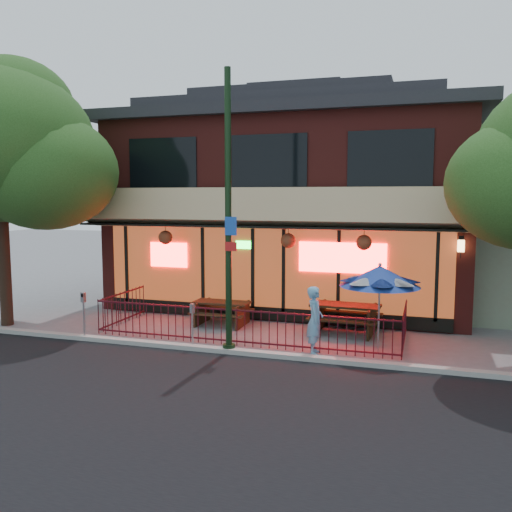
{
  "coord_description": "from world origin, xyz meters",
  "views": [
    {
      "loc": [
        4.65,
        -12.93,
        3.94
      ],
      "look_at": [
        -0.04,
        2.0,
        2.19
      ],
      "focal_mm": 38.0,
      "sensor_mm": 36.0,
      "label": 1
    }
  ],
  "objects_px": {
    "pedestrian": "(315,320)",
    "parking_meter_far": "(84,308)",
    "picnic_table_left": "(222,309)",
    "parking_meter_near": "(192,318)",
    "picnic_table_right": "(345,314)",
    "street_light": "(228,228)",
    "patio_umbrella": "(380,276)",
    "street_tree_left": "(1,137)"
  },
  "relations": [
    {
      "from": "patio_umbrella",
      "to": "pedestrian",
      "type": "distance_m",
      "value": 1.95
    },
    {
      "from": "picnic_table_left",
      "to": "patio_umbrella",
      "type": "xyz_separation_m",
      "value": [
        4.81,
        -1.55,
        1.47
      ]
    },
    {
      "from": "pedestrian",
      "to": "parking_meter_far",
      "type": "distance_m",
      "value": 6.32
    },
    {
      "from": "pedestrian",
      "to": "parking_meter_near",
      "type": "bearing_deg",
      "value": 90.27
    },
    {
      "from": "patio_umbrella",
      "to": "parking_meter_near",
      "type": "relative_size",
      "value": 1.94
    },
    {
      "from": "street_light",
      "to": "parking_meter_near",
      "type": "relative_size",
      "value": 5.95
    },
    {
      "from": "parking_meter_near",
      "to": "picnic_table_right",
      "type": "bearing_deg",
      "value": 38.45
    },
    {
      "from": "patio_umbrella",
      "to": "parking_meter_near",
      "type": "xyz_separation_m",
      "value": [
        -4.6,
        -1.1,
        -1.15
      ]
    },
    {
      "from": "picnic_table_right",
      "to": "street_tree_left",
      "type": "bearing_deg",
      "value": -168.59
    },
    {
      "from": "street_light",
      "to": "picnic_table_right",
      "type": "bearing_deg",
      "value": 47.99
    },
    {
      "from": "picnic_table_left",
      "to": "pedestrian",
      "type": "bearing_deg",
      "value": -33.1
    },
    {
      "from": "parking_meter_near",
      "to": "parking_meter_far",
      "type": "distance_m",
      "value": 3.2
    },
    {
      "from": "picnic_table_left",
      "to": "parking_meter_near",
      "type": "bearing_deg",
      "value": -85.57
    },
    {
      "from": "patio_umbrella",
      "to": "pedestrian",
      "type": "relative_size",
      "value": 1.34
    },
    {
      "from": "parking_meter_far",
      "to": "parking_meter_near",
      "type": "bearing_deg",
      "value": 1.43
    },
    {
      "from": "picnic_table_right",
      "to": "patio_umbrella",
      "type": "height_order",
      "value": "patio_umbrella"
    },
    {
      "from": "street_tree_left",
      "to": "street_light",
      "type": "bearing_deg",
      "value": -6.04
    },
    {
      "from": "picnic_table_left",
      "to": "parking_meter_far",
      "type": "distance_m",
      "value": 4.07
    },
    {
      "from": "parking_meter_near",
      "to": "pedestrian",
      "type": "bearing_deg",
      "value": 9.18
    },
    {
      "from": "picnic_table_right",
      "to": "parking_meter_near",
      "type": "relative_size",
      "value": 1.73
    },
    {
      "from": "street_light",
      "to": "pedestrian",
      "type": "xyz_separation_m",
      "value": [
        2.09,
        0.5,
        -2.3
      ]
    },
    {
      "from": "street_light",
      "to": "street_tree_left",
      "type": "height_order",
      "value": "street_tree_left"
    },
    {
      "from": "parking_meter_far",
      "to": "picnic_table_left",
      "type": "bearing_deg",
      "value": 42.39
    },
    {
      "from": "pedestrian",
      "to": "parking_meter_far",
      "type": "xyz_separation_m",
      "value": [
        -6.3,
        -0.58,
        0.04
      ]
    },
    {
      "from": "street_tree_left",
      "to": "picnic_table_right",
      "type": "height_order",
      "value": "street_tree_left"
    },
    {
      "from": "street_tree_left",
      "to": "pedestrian",
      "type": "xyz_separation_m",
      "value": [
        9.55,
        -0.29,
        -4.82
      ]
    },
    {
      "from": "street_light",
      "to": "patio_umbrella",
      "type": "relative_size",
      "value": 3.07
    },
    {
      "from": "picnic_table_left",
      "to": "picnic_table_right",
      "type": "xyz_separation_m",
      "value": [
        3.73,
        0.15,
        0.07
      ]
    },
    {
      "from": "street_light",
      "to": "picnic_table_right",
      "type": "height_order",
      "value": "street_light"
    },
    {
      "from": "patio_umbrella",
      "to": "parking_meter_near",
      "type": "distance_m",
      "value": 4.87
    },
    {
      "from": "patio_umbrella",
      "to": "parking_meter_far",
      "type": "bearing_deg",
      "value": -171.4
    },
    {
      "from": "pedestrian",
      "to": "parking_meter_far",
      "type": "relative_size",
      "value": 1.29
    },
    {
      "from": "street_tree_left",
      "to": "parking_meter_far",
      "type": "height_order",
      "value": "street_tree_left"
    },
    {
      "from": "pedestrian",
      "to": "parking_meter_far",
      "type": "bearing_deg",
      "value": 86.35
    },
    {
      "from": "picnic_table_left",
      "to": "picnic_table_right",
      "type": "bearing_deg",
      "value": 2.26
    },
    {
      "from": "patio_umbrella",
      "to": "pedestrian",
      "type": "bearing_deg",
      "value": -158.25
    },
    {
      "from": "picnic_table_right",
      "to": "street_light",
      "type": "bearing_deg",
      "value": -132.01
    },
    {
      "from": "street_light",
      "to": "parking_meter_far",
      "type": "xyz_separation_m",
      "value": [
        -4.2,
        -0.08,
        -2.26
      ]
    },
    {
      "from": "picnic_table_left",
      "to": "pedestrian",
      "type": "xyz_separation_m",
      "value": [
        3.3,
        -2.15,
        0.37
      ]
    },
    {
      "from": "picnic_table_right",
      "to": "pedestrian",
      "type": "height_order",
      "value": "pedestrian"
    },
    {
      "from": "street_light",
      "to": "picnic_table_left",
      "type": "height_order",
      "value": "street_light"
    },
    {
      "from": "patio_umbrella",
      "to": "parking_meter_far",
      "type": "xyz_separation_m",
      "value": [
        -7.8,
        -1.18,
        -1.05
      ]
    }
  ]
}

